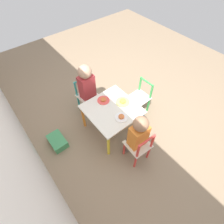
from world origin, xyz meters
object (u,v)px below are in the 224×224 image
Objects in this scene: chair_green at (140,98)px; child_right at (87,86)px; child_left at (137,134)px; plate_left at (121,117)px; kids_table at (112,112)px; chair_teal at (87,96)px; plate_front at (123,102)px; chair_red at (139,147)px; plate_right at (103,100)px; storage_bin at (57,141)px.

chair_green is 0.78m from child_right.
plate_left is (0.30, -0.03, -0.02)m from child_left.
child_right reaches higher than kids_table.
chair_teal is 0.61m from plate_front.
child_left is 0.93× the size of child_right.
chair_red reaches higher than plate_right.
chair_green is (0.01, -0.54, -0.11)m from kids_table.
plate_right is at bearing -87.07° from child_right.
chair_teal is 1.03m from child_left.
storage_bin is at bearing 83.29° from plate_right.
plate_front is (-0.48, -0.22, -0.06)m from child_right.
plate_right is 0.82m from storage_bin.
chair_red is 0.79m from chair_green.
plate_front is at bearing -90.00° from kids_table.
child_left is at bearing -93.76° from chair_teal.
plate_left and plate_front have the same top height.
chair_teal is 3.38× the size of plate_right.
child_left is 2.74× the size of storage_bin.
kids_table is 3.49× the size of plate_front.
storage_bin is at bearing -162.98° from chair_teal.
chair_green is at bearing -101.16° from storage_bin.
kids_table is at bearing -110.04° from storage_bin.
child_left is at bearing -90.00° from chair_red.
chair_teal reaches higher than storage_bin.
plate_right is 0.57× the size of storage_bin.
child_right is (-0.06, -0.01, 0.23)m from chair_teal.
chair_red and chair_green have the same top height.
child_right reaches higher than plate_right.
plate_front is 1.01m from storage_bin.
plate_right is (0.16, 0.54, 0.18)m from chair_green.
plate_front is at bearing -45.00° from plate_left.
kids_table is at bearing 90.00° from plate_front.
plate_front is at bearing -110.11° from child_left.
plate_right is (0.18, 0.00, 0.07)m from kids_table.
child_right is (0.48, 0.04, 0.12)m from kids_table.
kids_table is 1.16× the size of chair_green.
child_right is 5.29× the size of plate_left.
child_left is 4.81× the size of plate_right.
child_right is at bearing -130.20° from chair_green.
plate_front is (0.48, -0.20, -0.02)m from child_left.
chair_teal is at bearing -86.00° from chair_red.
child_left reaches higher than plate_front.
storage_bin is at bearing -167.49° from child_right.
chair_green is at bearing -132.69° from chair_red.
child_right is at bearing -90.00° from chair_teal.
chair_teal is at bearing -85.76° from child_left.
kids_table is at bearing 180.00° from plate_right.
storage_bin is (-0.21, 0.68, -0.45)m from child_right.
chair_green reaches higher than plate_front.
child_right reaches higher than chair_red.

